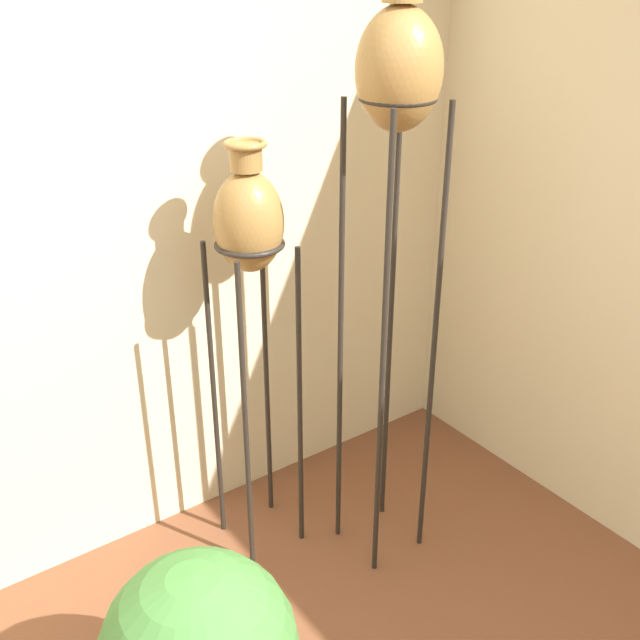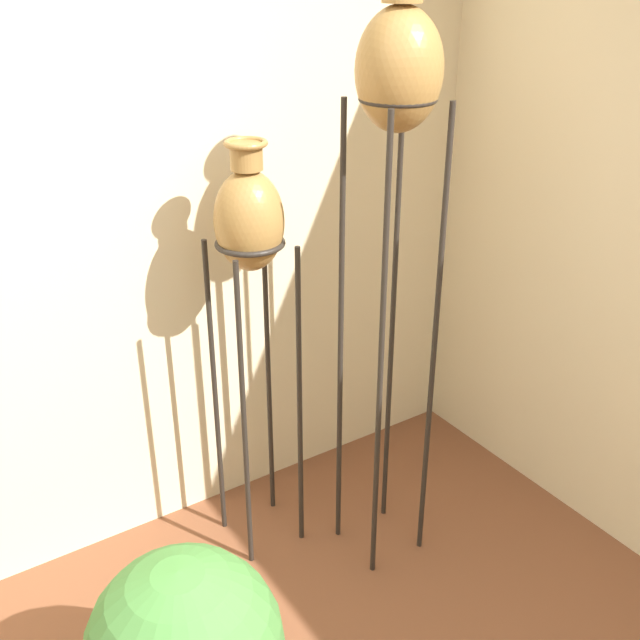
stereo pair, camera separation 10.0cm
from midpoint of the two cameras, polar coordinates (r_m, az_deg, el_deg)
The scene contains 3 objects.
wall_back at distance 2.67m, azimuth -20.42°, elevation 6.35°, with size 7.70×0.06×2.70m.
vase_stand_tall at distance 2.43m, azimuth 7.19°, elevation 16.61°, with size 0.27×0.27×2.12m.
vase_stand_medium at distance 2.58m, azimuth -4.27°, elevation 6.50°, with size 0.26×0.26×1.64m.
Camera 2 is at (-0.48, -0.63, 2.18)m, focal length 42.00 mm.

